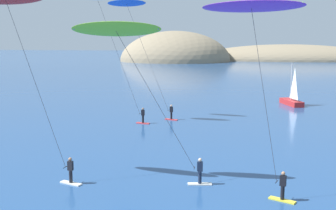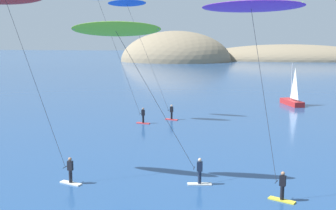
% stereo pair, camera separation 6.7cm
% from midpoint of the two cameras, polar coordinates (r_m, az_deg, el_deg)
% --- Properties ---
extents(headland_island, '(105.79, 47.57, 24.06)m').
position_cam_midpoint_polar(headland_island, '(173.69, 7.29, 5.97)').
color(headland_island, '#84755B').
rests_on(headland_island, ground).
extents(sailboat_near, '(2.84, 5.91, 5.70)m').
position_cam_midpoint_polar(sailboat_near, '(60.24, 16.23, 0.65)').
color(sailboat_near, '#B22323').
rests_on(sailboat_near, ground).
extents(kitesurfer_blue, '(8.39, 2.31, 13.32)m').
position_cam_midpoint_polar(kitesurfer_blue, '(48.09, -5.13, 12.24)').
color(kitesurfer_blue, red).
rests_on(kitesurfer_blue, ground).
extents(kitesurfer_lime, '(8.84, 1.35, 10.11)m').
position_cam_midpoint_polar(kitesurfer_lime, '(26.08, -6.36, 8.81)').
color(kitesurfer_lime, silver).
rests_on(kitesurfer_lime, ground).
extents(kitesurfer_red, '(7.96, 2.35, 12.10)m').
position_cam_midpoint_polar(kitesurfer_red, '(28.33, -20.79, 12.18)').
color(kitesurfer_red, silver).
rests_on(kitesurfer_red, ground).
extents(kitesurfer_purple, '(6.00, 3.30, 11.11)m').
position_cam_midpoint_polar(kitesurfer_purple, '(23.91, 11.45, 11.30)').
color(kitesurfer_purple, yellow).
rests_on(kitesurfer_purple, ground).
extents(kitesurfer_white, '(8.01, 1.68, 13.91)m').
position_cam_midpoint_polar(kitesurfer_white, '(45.89, -9.15, 13.02)').
color(kitesurfer_white, red).
rests_on(kitesurfer_white, ground).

